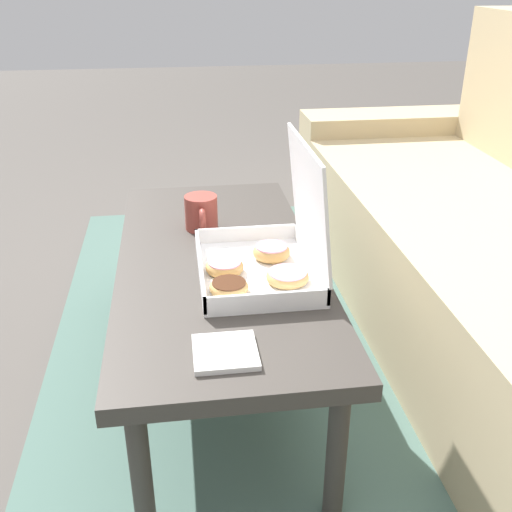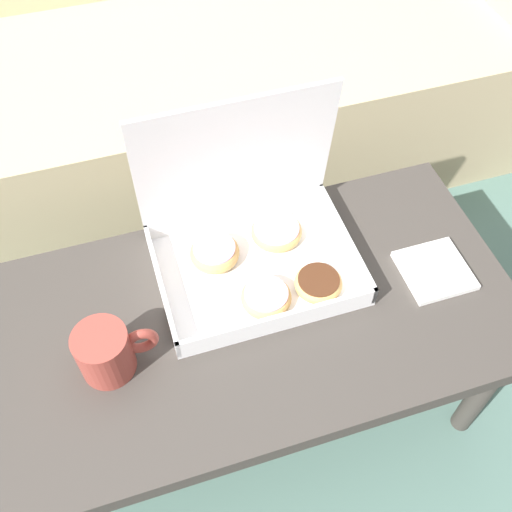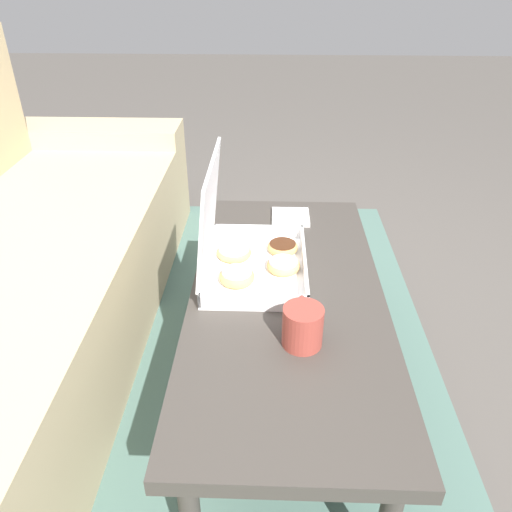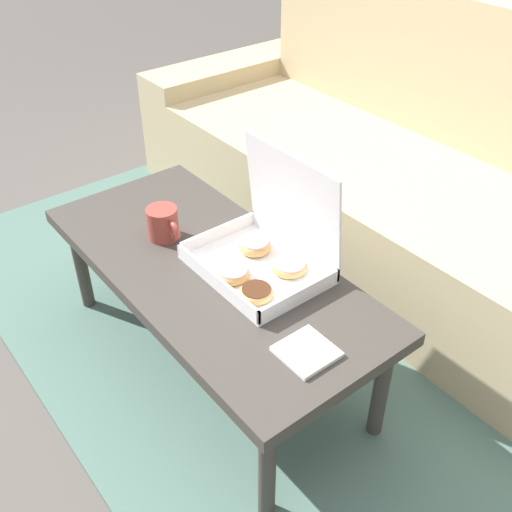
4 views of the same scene
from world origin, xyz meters
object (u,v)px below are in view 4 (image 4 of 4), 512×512
couch (420,189)px  coffee_mug (163,224)px  pastry_box (266,250)px  coffee_table (210,275)px

couch → coffee_mug: 1.03m
couch → coffee_mug: bearing=-101.3°
pastry_box → coffee_table: bearing=-133.5°
pastry_box → coffee_mug: bearing=-154.5°
couch → coffee_mug: size_ratio=17.78×
coffee_table → coffee_mug: bearing=-171.3°
coffee_table → coffee_mug: (-0.20, -0.03, 0.09)m
pastry_box → coffee_mug: pastry_box is taller
couch → coffee_mug: couch is taller
coffee_mug → couch: bearing=78.7°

